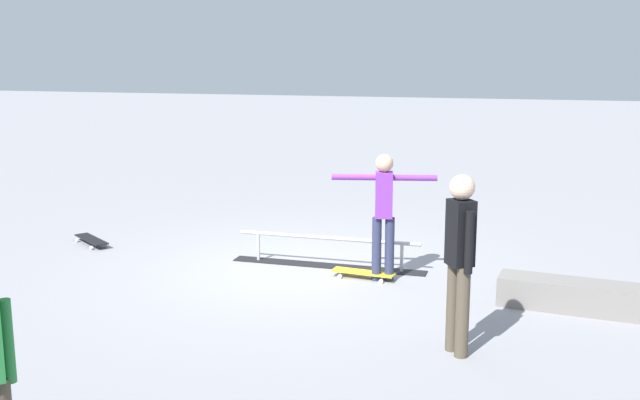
{
  "coord_description": "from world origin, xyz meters",
  "views": [
    {
      "loc": [
        -2.38,
        9.61,
        2.99
      ],
      "look_at": [
        -0.3,
        0.24,
        1.0
      ],
      "focal_mm": 44.39,
      "sensor_mm": 36.0,
      "label": 1
    }
  ],
  "objects_px": {
    "skater_main": "(384,208)",
    "bystander_black_shirt": "(460,254)",
    "loose_skateboard_black": "(91,240)",
    "skate_ledge": "(604,299)",
    "grind_rail": "(328,253)",
    "skateboard_main": "(363,273)"
  },
  "relations": [
    {
      "from": "skate_ledge",
      "to": "skateboard_main",
      "type": "distance_m",
      "value": 2.88
    },
    {
      "from": "bystander_black_shirt",
      "to": "loose_skateboard_black",
      "type": "relative_size",
      "value": 2.34
    },
    {
      "from": "bystander_black_shirt",
      "to": "loose_skateboard_black",
      "type": "height_order",
      "value": "bystander_black_shirt"
    },
    {
      "from": "loose_skateboard_black",
      "to": "skate_ledge",
      "type": "bearing_deg",
      "value": 27.28
    },
    {
      "from": "skateboard_main",
      "to": "skate_ledge",
      "type": "bearing_deg",
      "value": 175.34
    },
    {
      "from": "grind_rail",
      "to": "skate_ledge",
      "type": "xyz_separation_m",
      "value": [
        -3.33,
        1.13,
        -0.01
      ]
    },
    {
      "from": "grind_rail",
      "to": "skate_ledge",
      "type": "bearing_deg",
      "value": 164.78
    },
    {
      "from": "bystander_black_shirt",
      "to": "skateboard_main",
      "type": "bearing_deg",
      "value": 176.93
    },
    {
      "from": "grind_rail",
      "to": "loose_skateboard_black",
      "type": "bearing_deg",
      "value": -1.8
    },
    {
      "from": "grind_rail",
      "to": "skateboard_main",
      "type": "relative_size",
      "value": 3.2
    },
    {
      "from": "skate_ledge",
      "to": "skater_main",
      "type": "distance_m",
      "value": 2.74
    },
    {
      "from": "skate_ledge",
      "to": "skateboard_main",
      "type": "height_order",
      "value": "skate_ledge"
    },
    {
      "from": "grind_rail",
      "to": "bystander_black_shirt",
      "type": "bearing_deg",
      "value": 128.38
    },
    {
      "from": "grind_rail",
      "to": "loose_skateboard_black",
      "type": "relative_size",
      "value": 3.52
    },
    {
      "from": "skater_main",
      "to": "bystander_black_shirt",
      "type": "distance_m",
      "value": 2.38
    },
    {
      "from": "skate_ledge",
      "to": "skater_main",
      "type": "bearing_deg",
      "value": -15.0
    },
    {
      "from": "grind_rail",
      "to": "skater_main",
      "type": "distance_m",
      "value": 1.18
    },
    {
      "from": "skate_ledge",
      "to": "bystander_black_shirt",
      "type": "height_order",
      "value": "bystander_black_shirt"
    },
    {
      "from": "skate_ledge",
      "to": "loose_skateboard_black",
      "type": "relative_size",
      "value": 3.04
    },
    {
      "from": "skate_ledge",
      "to": "bystander_black_shirt",
      "type": "relative_size",
      "value": 1.3
    },
    {
      "from": "skater_main",
      "to": "loose_skateboard_black",
      "type": "height_order",
      "value": "skater_main"
    },
    {
      "from": "loose_skateboard_black",
      "to": "bystander_black_shirt",
      "type": "bearing_deg",
      "value": 10.78
    }
  ]
}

